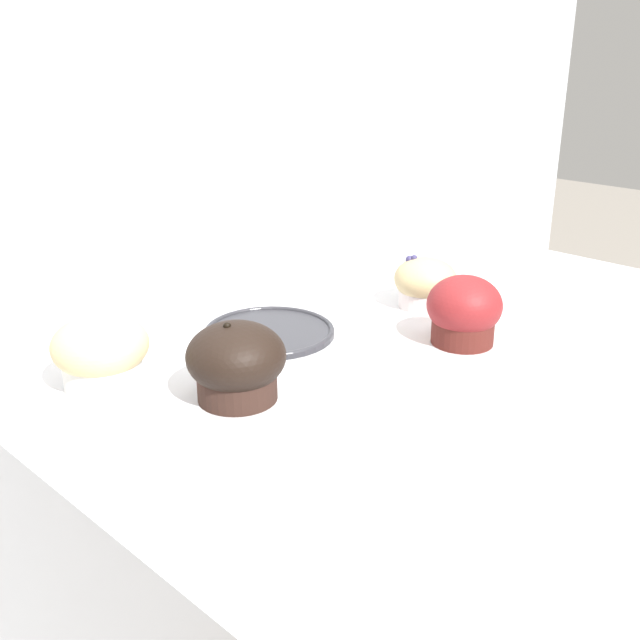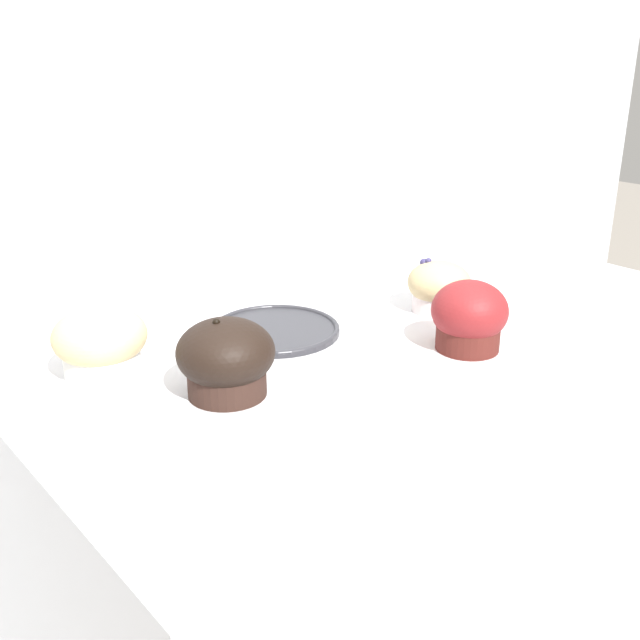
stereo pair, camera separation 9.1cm
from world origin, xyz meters
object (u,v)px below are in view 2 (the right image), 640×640
(muffin_back_left, at_px, (439,287))
(muffin_front_left, at_px, (100,342))
(muffin_back_right, at_px, (226,359))
(muffin_front_center, at_px, (469,317))
(serving_plate, at_px, (275,329))

(muffin_back_left, distance_m, muffin_front_left, 0.47)
(muffin_front_left, bearing_deg, muffin_back_right, -58.01)
(muffin_back_right, xyz_separation_m, muffin_front_left, (-0.08, 0.13, -0.00))
(muffin_front_center, bearing_deg, muffin_back_right, 164.03)
(muffin_front_center, xyz_separation_m, muffin_back_right, (-0.30, 0.09, -0.00))
(muffin_back_right, bearing_deg, muffin_front_center, -15.97)
(muffin_front_center, height_order, muffin_back_right, muffin_back_right)
(muffin_front_center, bearing_deg, serving_plate, 128.10)
(muffin_front_center, distance_m, muffin_back_right, 0.31)
(muffin_front_center, distance_m, muffin_front_left, 0.44)
(serving_plate, bearing_deg, muffin_front_left, 174.28)
(muffin_front_center, relative_size, serving_plate, 0.55)
(muffin_front_left, xyz_separation_m, serving_plate, (0.23, -0.02, -0.04))
(muffin_front_center, bearing_deg, muffin_back_left, 57.18)
(muffin_back_right, height_order, serving_plate, muffin_back_right)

